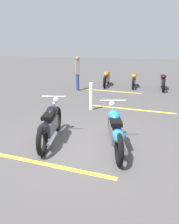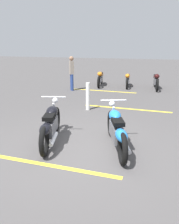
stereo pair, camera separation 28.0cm
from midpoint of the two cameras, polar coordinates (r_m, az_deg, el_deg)
The scene contains 11 objects.
ground_plane at distance 5.77m, azimuth -3.57°, elevation -8.35°, with size 60.00×60.00×0.00m, color #474444.
motorcycle_bright_foreground at distance 5.55m, azimuth 4.93°, elevation -4.23°, with size 2.14×0.91×1.04m.
motorcycle_dark_foreground at distance 5.97m, azimuth -10.39°, elevation -2.95°, with size 2.19×0.80×1.04m.
motorcycle_row_far_left at distance 13.15m, azimuth 14.64°, elevation 7.15°, with size 2.12×0.37×0.80m.
motorcycle_row_left at distance 13.44m, azimuth 8.24°, elevation 7.54°, with size 1.95×0.35×0.73m.
motorcycle_row_center at distance 13.67m, azimuth 1.94°, elevation 7.97°, with size 2.11×0.41×0.80m.
bystander_near_row at distance 12.28m, azimuth -4.84°, elevation 9.36°, with size 0.30×0.29×1.68m.
bollard_post at distance 8.75m, azimuth -1.30°, elevation 3.65°, with size 0.14×0.14×0.98m, color white.
parking_stripe_near at distance 5.16m, azimuth -12.06°, elevation -11.83°, with size 3.20×0.12×0.01m, color yellow.
parking_stripe_mid at distance 9.07m, azimuth 7.77°, elevation 0.78°, with size 3.20×0.12×0.01m, color yellow.
parking_stripe_far at distance 12.23m, azimuth 2.74°, elevation 4.93°, with size 3.20×0.12×0.01m, color yellow.
Camera 2 is at (-4.98, -1.64, 2.40)m, focal length 39.28 mm.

